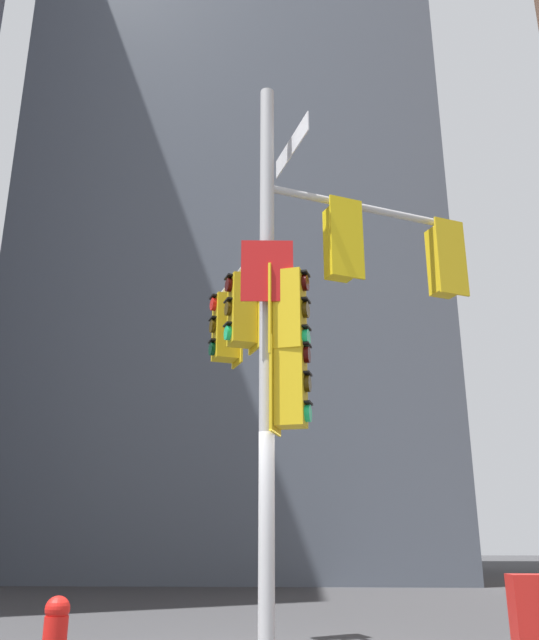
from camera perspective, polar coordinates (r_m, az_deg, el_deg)
building_mid_block at (r=38.24m, az=-2.00°, el=21.61°), size 15.93×15.93×51.76m
signal_pole_assembly at (r=8.74m, az=2.42°, el=0.79°), size 3.76×2.52×7.20m
newspaper_box at (r=8.71m, az=21.65°, el=-22.70°), size 0.45×0.36×0.94m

